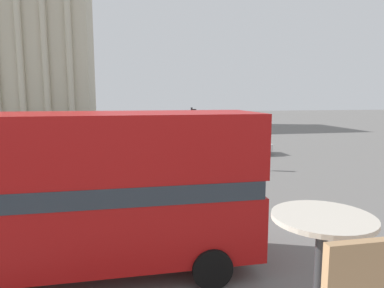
{
  "coord_description": "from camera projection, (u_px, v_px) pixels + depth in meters",
  "views": [
    {
      "loc": [
        -0.06,
        -2.1,
        4.6
      ],
      "look_at": [
        3.43,
        15.56,
        2.07
      ],
      "focal_mm": 32.0,
      "sensor_mm": 36.0,
      "label": 1
    }
  ],
  "objects": [
    {
      "name": "cafe_dining_table",
      "position": [
        321.0,
        247.0,
        2.04
      ],
      "size": [
        0.6,
        0.6,
        0.73
      ],
      "color": "#2D2D30",
      "rests_on": "cafe_floor_slab"
    },
    {
      "name": "car_navy",
      "position": [
        55.0,
        142.0,
        29.16
      ],
      "size": [
        4.2,
        1.93,
        1.35
      ],
      "rotation": [
        0.0,
        0.0,
        5.22
      ],
      "color": "black",
      "rests_on": "ground_plane"
    },
    {
      "name": "pedestrian_blue",
      "position": [
        129.0,
        136.0,
        30.58
      ],
      "size": [
        0.32,
        0.32,
        1.82
      ],
      "rotation": [
        0.0,
        0.0,
        2.78
      ],
      "color": "#282B33",
      "rests_on": "ground_plane"
    },
    {
      "name": "traffic_light_mid",
      "position": [
        193.0,
        129.0,
        21.67
      ],
      "size": [
        0.42,
        0.24,
        3.89
      ],
      "color": "black",
      "rests_on": "ground_plane"
    },
    {
      "name": "pedestrian_black",
      "position": [
        225.0,
        151.0,
        22.57
      ],
      "size": [
        0.32,
        0.32,
        1.78
      ],
      "rotation": [
        0.0,
        0.0,
        0.38
      ],
      "color": "#282B33",
      "rests_on": "ground_plane"
    },
    {
      "name": "pedestrian_white",
      "position": [
        138.0,
        145.0,
        25.0
      ],
      "size": [
        0.32,
        0.32,
        1.77
      ],
      "rotation": [
        0.0,
        0.0,
        4.24
      ],
      "color": "#282B33",
      "rests_on": "ground_plane"
    },
    {
      "name": "double_decker_bus",
      "position": [
        47.0,
        189.0,
        8.39
      ],
      "size": [
        10.57,
        2.72,
        4.18
      ],
      "rotation": [
        0.0,
        0.0,
        -0.08
      ],
      "color": "black",
      "rests_on": "ground_plane"
    },
    {
      "name": "plaza_building_left",
      "position": [
        8.0,
        49.0,
        52.36
      ],
      "size": [
        25.14,
        12.82,
        23.63
      ],
      "color": "beige",
      "rests_on": "ground_plane"
    },
    {
      "name": "traffic_light_near",
      "position": [
        63.0,
        153.0,
        12.79
      ],
      "size": [
        0.42,
        0.24,
        3.82
      ],
      "color": "black",
      "rests_on": "ground_plane"
    },
    {
      "name": "car_white",
      "position": [
        243.0,
        146.0,
        27.1
      ],
      "size": [
        4.2,
        1.93,
        1.35
      ],
      "rotation": [
        0.0,
        0.0,
        1.18
      ],
      "color": "black",
      "rests_on": "ground_plane"
    }
  ]
}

